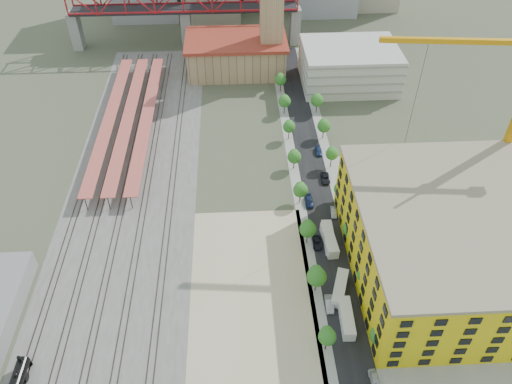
{
  "coord_description": "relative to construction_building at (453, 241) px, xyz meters",
  "views": [
    {
      "loc": [
        -6.73,
        -95.08,
        92.63
      ],
      "look_at": [
        -1.82,
        -1.41,
        10.0
      ],
      "focal_mm": 35.0,
      "sensor_mm": 36.0,
      "label": 1
    }
  ],
  "objects": [
    {
      "name": "ground",
      "position": [
        -42.0,
        20.0,
        -9.41
      ],
      "size": [
        400.0,
        400.0,
        0.0
      ],
      "primitive_type": "plane",
      "color": "#474C38",
      "rests_on": "ground"
    },
    {
      "name": "ballast_strip",
      "position": [
        -78.0,
        37.5,
        -9.38
      ],
      "size": [
        36.0,
        165.0,
        0.06
      ],
      "primitive_type": "cube",
      "color": "#605E59",
      "rests_on": "ground"
    },
    {
      "name": "dirt_lot",
      "position": [
        -46.0,
        -11.5,
        -9.38
      ],
      "size": [
        28.0,
        67.0,
        0.06
      ],
      "primitive_type": "cube",
      "color": "tan",
      "rests_on": "ground"
    },
    {
      "name": "street_asphalt",
      "position": [
        -26.0,
        35.0,
        -9.38
      ],
      "size": [
        12.0,
        170.0,
        0.06
      ],
      "primitive_type": "cube",
      "color": "black",
      "rests_on": "ground"
    },
    {
      "name": "sidewalk_west",
      "position": [
        -31.5,
        35.0,
        -9.39
      ],
      "size": [
        3.0,
        170.0,
        0.04
      ],
      "primitive_type": "cube",
      "color": "gray",
      "rests_on": "ground"
    },
    {
      "name": "sidewalk_east",
      "position": [
        -20.5,
        35.0,
        -9.39
      ],
      "size": [
        3.0,
        170.0,
        0.04
      ],
      "primitive_type": "cube",
      "color": "gray",
      "rests_on": "ground"
    },
    {
      "name": "construction_pad",
      "position": [
        3.0,
        0.0,
        -9.38
      ],
      "size": [
        50.0,
        90.0,
        0.06
      ],
      "primitive_type": "cube",
      "color": "gray",
      "rests_on": "ground"
    },
    {
      "name": "rail_tracks",
      "position": [
        -79.8,
        37.5,
        -9.26
      ],
      "size": [
        26.56,
        160.0,
        0.18
      ],
      "color": "#382B23",
      "rests_on": "ground"
    },
    {
      "name": "platform_canopies",
      "position": [
        -83.0,
        65.0,
        -5.42
      ],
      "size": [
        16.0,
        80.0,
        4.12
      ],
      "color": "#BC4B48",
      "rests_on": "ground"
    },
    {
      "name": "station_hall",
      "position": [
        -47.0,
        102.0,
        -2.74
      ],
      "size": [
        38.0,
        24.0,
        13.1
      ],
      "color": "tan",
      "rests_on": "ground"
    },
    {
      "name": "parking_garage",
      "position": [
        -6.0,
        90.0,
        -2.41
      ],
      "size": [
        34.0,
        26.0,
        14.0
      ],
      "primitive_type": "cube",
      "color": "silver",
      "rests_on": "ground"
    },
    {
      "name": "truss_bridge",
      "position": [
        -67.0,
        125.0,
        9.45
      ],
      "size": [
        94.0,
        9.6,
        25.6
      ],
      "color": "gray",
      "rests_on": "ground"
    },
    {
      "name": "construction_building",
      "position": [
        0.0,
        0.0,
        0.0
      ],
      "size": [
        44.6,
        50.6,
        18.8
      ],
      "color": "gold",
      "rests_on": "ground"
    },
    {
      "name": "street_trees",
      "position": [
        -26.0,
        25.0,
        -9.41
      ],
      "size": [
        15.4,
        124.4,
        8.0
      ],
      "color": "#28681F",
      "rests_on": "ground"
    },
    {
      "name": "distant_hills",
      "position": [
        3.28,
        280.0,
        -88.95
      ],
      "size": [
        647.0,
        264.0,
        227.0
      ],
      "color": "#4C6B59",
      "rests_on": "ground"
    },
    {
      "name": "tower_crane",
      "position": [
        17.06,
        25.21,
        23.13
      ],
      "size": [
        49.31,
        6.69,
        52.73
      ],
      "color": "orange",
      "rests_on": "ground"
    },
    {
      "name": "site_trailer_a",
      "position": [
        -26.0,
        -13.67,
        -8.07
      ],
      "size": [
        2.99,
        9.9,
        2.68
      ],
      "primitive_type": "cube",
      "rotation": [
        0.0,
        0.0,
        -0.04
      ],
      "color": "silver",
      "rests_on": "ground"
    },
    {
      "name": "site_trailer_b",
      "position": [
        -26.0,
        -5.63,
        -8.07
      ],
      "size": [
        5.6,
        10.07,
        2.67
      ],
      "primitive_type": "cube",
      "rotation": [
        0.0,
        0.0,
        -0.33
      ],
      "color": "silver",
      "rests_on": "ground"
    },
    {
      "name": "site_trailer_c",
      "position": [
        -26.0,
        9.12,
        -8.02
      ],
      "size": [
        3.26,
        10.27,
        2.77
      ],
      "primitive_type": "cube",
      "rotation": [
        0.0,
        0.0,
        0.06
      ],
      "color": "silver",
      "rests_on": "ground"
    },
    {
      "name": "site_trailer_d",
      "position": [
        -26.0,
        10.22,
        -8.06
      ],
      "size": [
        2.76,
        9.92,
        2.7
      ],
      "primitive_type": "cube",
      "rotation": [
        0.0,
        0.0,
        -0.02
      ],
      "color": "silver",
      "rests_on": "ground"
    },
    {
      "name": "car_1",
      "position": [
        -29.0,
        -9.44,
        -8.62
      ],
      "size": [
        1.86,
        4.87,
        1.58
      ],
      "primitive_type": "imported",
      "rotation": [
        0.0,
        0.0,
        -0.04
      ],
      "color": "#A4A3A9",
      "rests_on": "ground"
    },
    {
      "name": "car_2",
      "position": [
        -29.0,
        9.16,
        -8.73
      ],
      "size": [
        2.27,
        4.89,
        1.36
      ],
      "primitive_type": "imported",
      "rotation": [
        0.0,
        0.0,
        -0.0
      ],
      "color": "black",
      "rests_on": "ground"
    },
    {
      "name": "car_3",
      "position": [
        -29.0,
        24.49,
        -8.65
      ],
      "size": [
        2.19,
        5.24,
        1.51
      ],
      "primitive_type": "imported",
      "rotation": [
        0.0,
        0.0,
        -0.01
      ],
      "color": "#1A284D",
      "rests_on": "ground"
    },
    {
      "name": "car_4",
      "position": [
        -23.0,
        -27.66,
        -8.64
      ],
      "size": [
        2.1,
        4.6,
        1.53
      ],
      "primitive_type": "imported",
      "rotation": [
        0.0,
        0.0,
        0.07
      ],
      "color": "#BDBDBD",
      "rests_on": "ground"
    },
    {
      "name": "car_5",
      "position": [
        -23.0,
        19.87,
        -8.71
      ],
      "size": [
        1.89,
        4.39,
        1.41
      ],
      "primitive_type": "imported",
      "rotation": [
        0.0,
        0.0,
        -0.09
      ],
      "color": "#9C9CA1",
      "rests_on": "ground"
    },
    {
      "name": "car_6",
      "position": [
        -23.0,
        34.01,
        -8.69
      ],
      "size": [
        2.59,
        5.28,
        1.44
      ],
      "primitive_type": "imported",
      "rotation": [
        0.0,
        0.0,
        -0.04
      ],
      "color": "black",
      "rests_on": "ground"
    },
    {
      "name": "car_7",
      "position": [
        -23.0,
        47.14,
        -8.72
      ],
      "size": [
        1.99,
        4.76,
        1.37
      ],
      "primitive_type": "imported",
      "rotation": [
        0.0,
        0.0,
        -0.01
      ],
      "color": "navy",
      "rests_on": "ground"
    }
  ]
}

